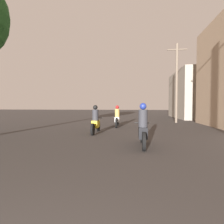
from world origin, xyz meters
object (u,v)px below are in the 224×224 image
motorcycle_yellow (96,122)px  building_right_far (196,95)px  utility_pole_far (177,82)px  motorcycle_white (117,118)px  motorcycle_black (143,129)px

motorcycle_yellow → building_right_far: bearing=50.5°
utility_pole_far → building_right_far: bearing=59.5°
building_right_far → motorcycle_white: bearing=-131.1°
motorcycle_white → building_right_far: building_right_far is taller
utility_pole_far → motorcycle_yellow: bearing=-131.3°
motorcycle_black → motorcycle_yellow: motorcycle_black is taller
building_right_far → utility_pole_far: utility_pole_far is taller
motorcycle_yellow → building_right_far: 15.92m
motorcycle_black → building_right_far: building_right_far is taller
motorcycle_white → utility_pole_far: (4.74, 3.37, 2.90)m
motorcycle_yellow → utility_pole_far: 9.00m
motorcycle_white → building_right_far: (8.46, 9.68, 2.13)m
motorcycle_black → motorcycle_white: 5.93m
motorcycle_yellow → building_right_far: (9.33, 12.72, 2.12)m
motorcycle_black → utility_pole_far: utility_pole_far is taller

